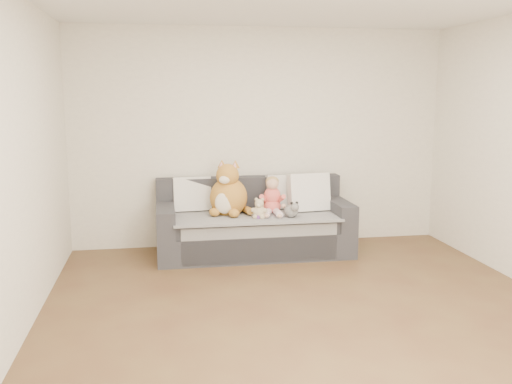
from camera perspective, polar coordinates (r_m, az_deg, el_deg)
The scene contains 10 objects.
room_shell at distance 4.87m, azimuth 4.71°, elevation 3.51°, with size 5.00×5.00×5.00m.
sofa at distance 6.60m, azimuth -0.28°, elevation -3.49°, with size 2.20×0.94×0.85m.
cushion_left at distance 6.69m, azimuth -6.41°, elevation -0.19°, with size 0.44×0.22×0.41m.
cushion_right_back at distance 6.80m, azimuth 2.91°, elevation 0.04°, with size 0.45×0.22×0.42m.
cushion_right_front at distance 6.66m, azimuth 5.31°, elevation -0.03°, with size 0.50×0.27×0.45m.
toddler at distance 6.51m, azimuth 1.64°, elevation -0.59°, with size 0.30×0.44×0.43m.
plush_cat at distance 6.44m, azimuth -2.78°, elevation -0.18°, with size 0.50×0.46×0.65m.
teddy_bear at distance 6.27m, azimuth 0.33°, elevation -1.80°, with size 0.18×0.14×0.23m.
plush_cow at distance 6.33m, azimuth 3.60°, elevation -1.85°, with size 0.15×0.24×0.19m.
sippy_cup at distance 6.26m, azimuth 0.24°, elevation -2.11°, with size 0.11×0.08×0.12m.
Camera 1 is at (-1.21, -4.27, 1.85)m, focal length 40.00 mm.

